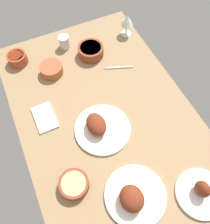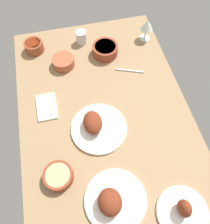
{
  "view_description": "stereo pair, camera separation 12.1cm",
  "coord_description": "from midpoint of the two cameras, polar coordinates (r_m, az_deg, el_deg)",
  "views": [
    {
      "loc": [
        53.61,
        -24.65,
        112.2
      ],
      "look_at": [
        0.0,
        0.0,
        6.0
      ],
      "focal_mm": 37.23,
      "sensor_mm": 36.0,
      "label": 1
    },
    {
      "loc": [
        57.52,
        -13.17,
        112.2
      ],
      "look_at": [
        0.0,
        0.0,
        6.0
      ],
      "focal_mm": 37.23,
      "sensor_mm": 36.0,
      "label": 2
    }
  ],
  "objects": [
    {
      "name": "bowl_onions",
      "position": [
        1.46,
        2.5,
        14.88
      ],
      "size": [
        15.38,
        15.38,
        6.47
      ],
      "color": "brown",
      "rests_on": "dining_table"
    },
    {
      "name": "wine_glass",
      "position": [
        1.54,
        12.66,
        19.78
      ],
      "size": [
        7.6,
        7.6,
        14.0
      ],
      "color": "silver",
      "rests_on": "dining_table"
    },
    {
      "name": "folded_napkin",
      "position": [
        1.27,
        -11.52,
        1.03
      ],
      "size": [
        16.48,
        10.58,
        1.2
      ],
      "primitive_type": "cube",
      "rotation": [
        0.0,
        0.0,
        0.01
      ],
      "color": "white",
      "rests_on": "dining_table"
    },
    {
      "name": "plate_center_main",
      "position": [
        1.17,
        0.78,
        -3.69
      ],
      "size": [
        28.39,
        28.39,
        9.7
      ],
      "color": "white",
      "rests_on": "dining_table"
    },
    {
      "name": "fork_loose",
      "position": [
        1.4,
        8.62,
        9.82
      ],
      "size": [
        6.9,
        16.21,
        0.8
      ],
      "primitive_type": "cube",
      "rotation": [
        0.0,
        0.0,
        4.35
      ],
      "color": "silver",
      "rests_on": "dining_table"
    },
    {
      "name": "bowl_sauce",
      "position": [
        1.52,
        -14.82,
        15.2
      ],
      "size": [
        11.3,
        11.3,
        6.42
      ],
      "color": "brown",
      "rests_on": "dining_table"
    },
    {
      "name": "bowl_potatoes",
      "position": [
        1.41,
        -7.76,
        11.98
      ],
      "size": [
        12.88,
        12.88,
        5.59
      ],
      "color": "#A35133",
      "rests_on": "dining_table"
    },
    {
      "name": "plate_near_viewer",
      "position": [
        1.13,
        21.79,
        -21.99
      ],
      "size": [
        22.23,
        22.23,
        10.67
      ],
      "color": "white",
      "rests_on": "dining_table"
    },
    {
      "name": "dining_table",
      "position": [
        1.25,
        2.77,
        -1.14
      ],
      "size": [
        140.0,
        90.0,
        4.0
      ],
      "primitive_type": "cube",
      "color": "#937551",
      "rests_on": "ground"
    },
    {
      "name": "plate_far_side",
      "position": [
        1.06,
        5.44,
        -21.23
      ],
      "size": [
        27.34,
        27.34,
        10.57
      ],
      "color": "white",
      "rests_on": "dining_table"
    },
    {
      "name": "bowl_pasta",
      "position": [
        1.09,
        -8.19,
        -15.62
      ],
      "size": [
        13.42,
        13.42,
        5.1
      ],
      "color": "brown",
      "rests_on": "dining_table"
    },
    {
      "name": "water_tumbler",
      "position": [
        1.52,
        -3.47,
        17.71
      ],
      "size": [
        6.55,
        6.55,
        8.12
      ],
      "primitive_type": "cylinder",
      "color": "silver",
      "rests_on": "dining_table"
    }
  ]
}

